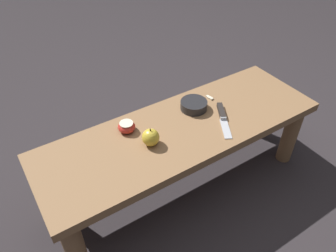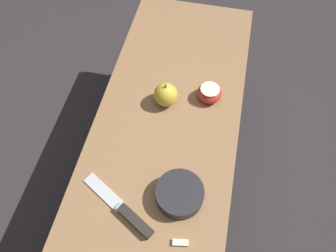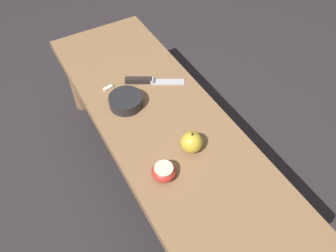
{
  "view_description": "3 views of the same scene",
  "coord_description": "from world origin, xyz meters",
  "px_view_note": "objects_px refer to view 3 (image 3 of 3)",
  "views": [
    {
      "loc": [
        0.64,
        0.87,
        1.3
      ],
      "look_at": [
        0.07,
        -0.01,
        0.41
      ],
      "focal_mm": 35.0,
      "sensor_mm": 36.0,
      "label": 1
    },
    {
      "loc": [
        -0.41,
        -0.11,
        1.2
      ],
      "look_at": [
        0.07,
        -0.01,
        0.41
      ],
      "focal_mm": 35.0,
      "sensor_mm": 36.0,
      "label": 2
    },
    {
      "loc": [
        0.68,
        -0.36,
        1.25
      ],
      "look_at": [
        0.07,
        -0.01,
        0.41
      ],
      "focal_mm": 35.0,
      "sensor_mm": 36.0,
      "label": 3
    }
  ],
  "objects_px": {
    "wooden_bench": "(162,130)",
    "knife": "(146,81)",
    "bowl": "(126,101)",
    "apple_whole": "(191,142)",
    "apple_cut": "(164,171)"
  },
  "relations": [
    {
      "from": "knife",
      "to": "apple_whole",
      "type": "distance_m",
      "value": 0.36
    },
    {
      "from": "wooden_bench",
      "to": "apple_cut",
      "type": "relative_size",
      "value": 17.18
    },
    {
      "from": "apple_whole",
      "to": "apple_cut",
      "type": "height_order",
      "value": "apple_whole"
    },
    {
      "from": "wooden_bench",
      "to": "knife",
      "type": "relative_size",
      "value": 6.0
    },
    {
      "from": "apple_whole",
      "to": "bowl",
      "type": "bearing_deg",
      "value": -161.1
    },
    {
      "from": "wooden_bench",
      "to": "bowl",
      "type": "relative_size",
      "value": 10.41
    },
    {
      "from": "wooden_bench",
      "to": "knife",
      "type": "distance_m",
      "value": 0.21
    },
    {
      "from": "apple_cut",
      "to": "bowl",
      "type": "height_order",
      "value": "apple_cut"
    },
    {
      "from": "wooden_bench",
      "to": "bowl",
      "type": "xyz_separation_m",
      "value": [
        -0.12,
        -0.08,
        0.09
      ]
    },
    {
      "from": "apple_whole",
      "to": "bowl",
      "type": "height_order",
      "value": "apple_whole"
    },
    {
      "from": "knife",
      "to": "apple_whole",
      "type": "height_order",
      "value": "apple_whole"
    },
    {
      "from": "knife",
      "to": "apple_whole",
      "type": "relative_size",
      "value": 2.65
    },
    {
      "from": "wooden_bench",
      "to": "apple_cut",
      "type": "xyz_separation_m",
      "value": [
        0.21,
        -0.11,
        0.09
      ]
    },
    {
      "from": "knife",
      "to": "bowl",
      "type": "distance_m",
      "value": 0.14
    },
    {
      "from": "apple_cut",
      "to": "bowl",
      "type": "distance_m",
      "value": 0.33
    }
  ]
}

